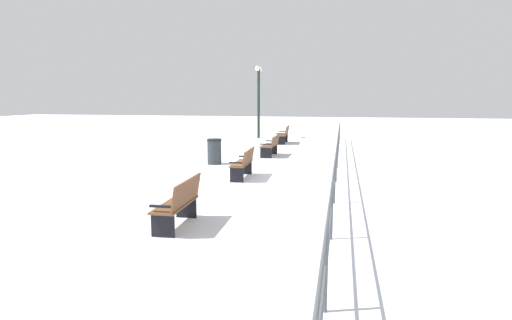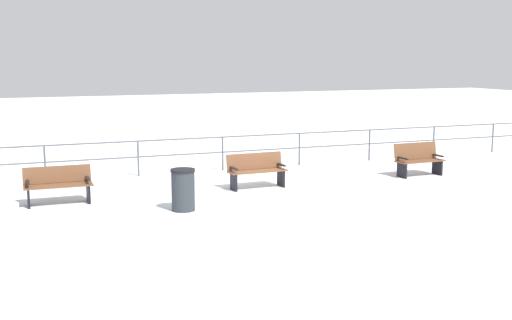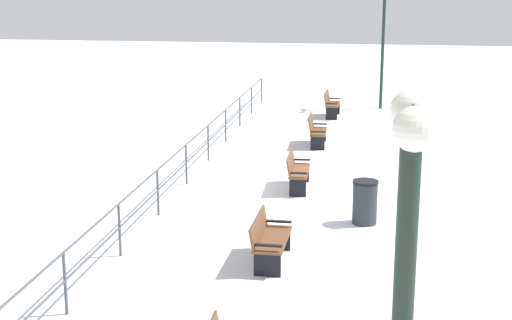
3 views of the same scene
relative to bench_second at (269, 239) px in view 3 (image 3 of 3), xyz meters
The scene contains 9 objects.
ground_plane 4.87m from the bench_second, 88.13° to the left, with size 80.00×80.00×0.00m, color white.
bench_second is the anchor object (origin of this frame).
bench_third 4.85m from the bench_second, 90.12° to the left, with size 0.54×1.53×0.88m.
bench_fourth 9.70m from the bench_second, 89.61° to the left, with size 0.57×1.43×0.92m.
bench_fifth 14.56m from the bench_second, 89.11° to the left, with size 0.55×1.39×0.93m.
lamppost_near 8.09m from the bench_second, 74.84° to the right, with size 0.30×1.01×4.21m.
lamppost_middle 16.98m from the bench_second, 83.09° to the left, with size 0.24×0.84×4.65m.
waterfront_railing 5.57m from the bench_second, 119.35° to the left, with size 0.05×24.88×1.01m.
trash_bin 2.98m from the bench_second, 56.27° to the left, with size 0.53×0.53×0.92m.
Camera 3 is at (1.60, -17.43, 5.00)m, focal length 52.95 mm.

